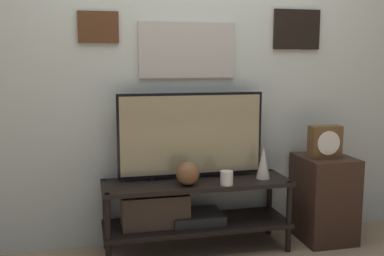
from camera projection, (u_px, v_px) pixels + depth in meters
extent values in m
cube|color=beige|center=(188.00, 59.00, 3.24)|extent=(6.40, 0.06, 2.70)
cube|color=#B2ADA3|center=(187.00, 50.00, 3.19)|extent=(0.69, 0.02, 0.39)
cube|color=#B2BCC6|center=(187.00, 50.00, 3.18)|extent=(0.66, 0.01, 0.35)
cube|color=#4C2D19|center=(98.00, 27.00, 3.03)|extent=(0.27, 0.02, 0.21)
cube|color=white|center=(98.00, 27.00, 3.02)|extent=(0.24, 0.01, 0.18)
cube|color=black|center=(297.00, 30.00, 3.36)|extent=(0.37, 0.02, 0.29)
cube|color=slate|center=(297.00, 29.00, 3.35)|extent=(0.33, 0.01, 0.26)
cube|color=black|center=(196.00, 183.00, 3.12)|extent=(1.31, 0.41, 0.03)
cube|color=black|center=(196.00, 224.00, 3.17)|extent=(1.31, 0.41, 0.03)
cylinder|color=black|center=(108.00, 232.00, 2.85)|extent=(0.04, 0.04, 0.51)
cylinder|color=black|center=(289.00, 217.00, 3.13)|extent=(0.04, 0.04, 0.51)
cylinder|color=black|center=(106.00, 214.00, 3.19)|extent=(0.04, 0.04, 0.51)
cylinder|color=black|center=(269.00, 202.00, 3.47)|extent=(0.04, 0.04, 0.51)
cube|color=black|center=(196.00, 217.00, 3.16)|extent=(0.36, 0.29, 0.07)
cube|color=#47382D|center=(155.00, 210.00, 3.08)|extent=(0.46, 0.22, 0.23)
cylinder|color=black|center=(151.00, 179.00, 3.14)|extent=(0.05, 0.05, 0.02)
cylinder|color=black|center=(229.00, 174.00, 3.27)|extent=(0.05, 0.05, 0.02)
cube|color=black|center=(191.00, 134.00, 3.16)|extent=(1.04, 0.04, 0.59)
cube|color=#998C66|center=(192.00, 135.00, 3.15)|extent=(1.00, 0.01, 0.55)
cone|color=beige|center=(263.00, 162.00, 3.17)|extent=(0.10, 0.10, 0.23)
sphere|color=brown|center=(188.00, 173.00, 3.01)|extent=(0.16, 0.16, 0.16)
cylinder|color=silver|center=(227.00, 178.00, 3.01)|extent=(0.09, 0.09, 0.10)
cube|color=#382319|center=(324.00, 198.00, 3.36)|extent=(0.37, 0.43, 0.63)
cube|color=brown|center=(325.00, 142.00, 3.26)|extent=(0.23, 0.10, 0.23)
cylinder|color=white|center=(329.00, 143.00, 3.21)|extent=(0.17, 0.01, 0.17)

